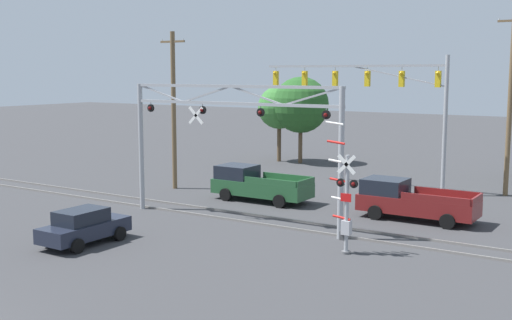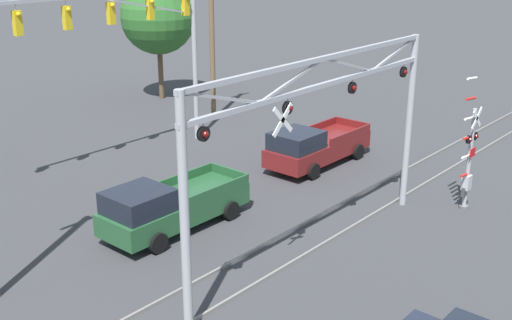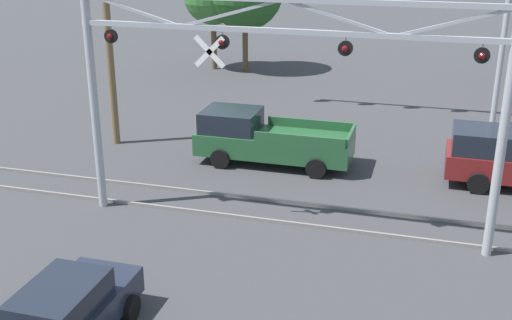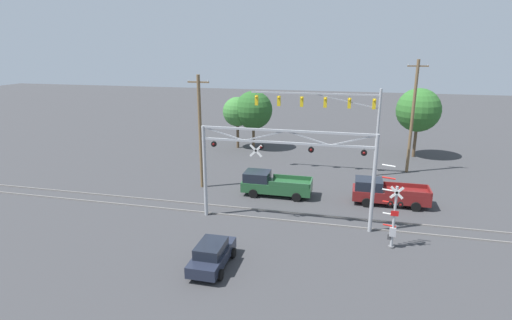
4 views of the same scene
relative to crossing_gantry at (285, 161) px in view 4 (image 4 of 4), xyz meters
name	(u,v)px [view 4 (image 4 of 4)]	position (x,y,z in m)	size (l,w,h in m)	color
rail_track_near	(285,220)	(0.01, 0.28, -4.37)	(80.00, 0.08, 0.10)	gray
rail_track_far	(288,212)	(0.01, 1.72, -4.37)	(80.00, 0.08, 0.10)	gray
crossing_gantry	(285,161)	(0.00, 0.00, 0.00)	(11.55, 0.28, 6.50)	#9EA0A5
crossing_signal_mast	(393,218)	(6.79, -1.96, -2.47)	(1.40, 0.35, 5.19)	#9EA0A5
traffic_signal_span	(339,112)	(2.92, 12.17, 1.42)	(11.91, 0.39, 8.06)	#9EA0A5
pickup_truck_lead	(273,184)	(-1.79, 5.05, -3.50)	(5.58, 2.24, 1.89)	#23512D
pickup_truck_following	(386,193)	(6.97, 5.19, -3.50)	(5.62, 2.24, 1.89)	maroon
sedan_waiting	(212,254)	(-2.89, -6.51, -3.67)	(1.88, 3.88, 1.49)	#1E2333
utility_pole_left	(200,131)	(-8.04, 5.52, 0.48)	(1.80, 0.28, 9.49)	brown
utility_pole_right	(413,116)	(9.57, 14.03, 1.00)	(1.80, 0.28, 10.54)	brown
background_tree_beyond_span	(237,112)	(-8.83, 19.43, -0.13)	(3.41, 3.41, 6.01)	brown
background_tree_far_left_verge	(418,110)	(10.95, 20.02, 0.70)	(4.61, 4.61, 7.43)	brown
background_tree_far_right_verge	(253,110)	(-6.92, 19.47, 0.13)	(4.38, 4.38, 6.75)	brown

